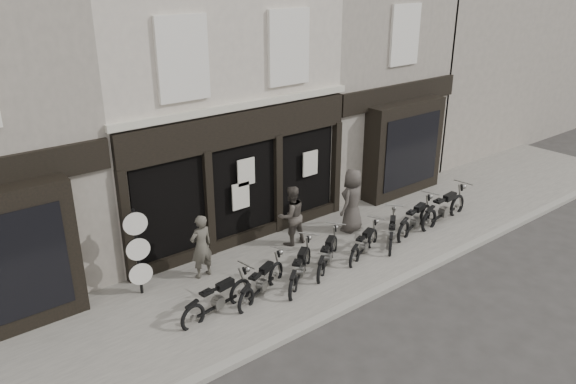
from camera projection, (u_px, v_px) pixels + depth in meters
ground_plane at (313, 287)px, 13.98m from camera, size 90.00×90.00×0.00m
pavement at (290, 270)px, 14.61m from camera, size 30.00×4.20×0.12m
kerb at (348, 306)px, 13.05m from camera, size 30.00×0.25×0.13m
central_building at (184, 87)px, 16.76m from camera, size 7.30×6.22×8.34m
neighbour_right at (340, 66)px, 20.43m from camera, size 5.60×6.73×8.34m
filler_right at (469, 46)px, 25.21m from camera, size 11.00×6.00×8.20m
motorcycle_0 at (218, 301)px, 12.65m from camera, size 2.05×0.62×0.98m
motorcycle_1 at (262, 284)px, 13.35m from camera, size 1.89×1.04×0.96m
motorcycle_2 at (300, 270)px, 13.94m from camera, size 1.80×1.45×1.00m
motorcycle_3 at (328, 257)px, 14.62m from camera, size 1.78×1.35×0.97m
motorcycle_4 at (364, 246)px, 15.24m from camera, size 1.77×0.93×0.90m
motorcycle_5 at (392, 234)px, 15.92m from camera, size 1.61×1.39×0.92m
motorcycle_6 at (415, 221)px, 16.59m from camera, size 2.14×0.85×1.04m
motorcycle_7 at (444, 211)px, 17.21m from camera, size 2.37×0.65×1.13m
man_left at (201, 246)px, 13.92m from camera, size 0.63×0.44×1.67m
man_centre at (291, 216)px, 15.59m from camera, size 0.89×0.72×1.72m
man_right at (352, 200)px, 16.36m from camera, size 1.08×0.87×1.91m
advert_sign_post at (138, 256)px, 13.10m from camera, size 0.56×0.36×2.32m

